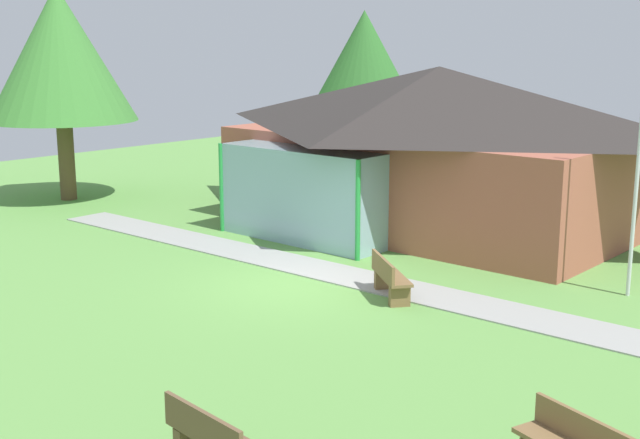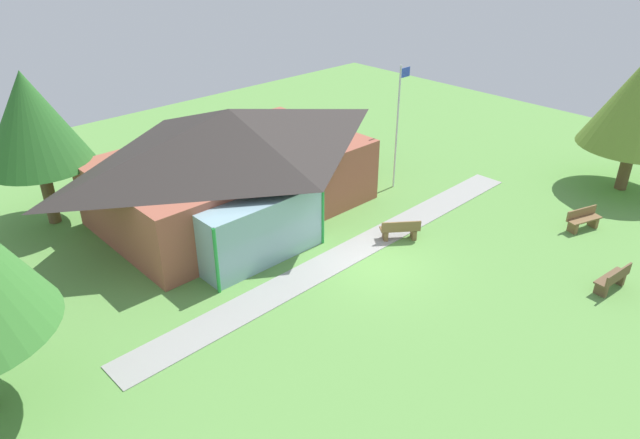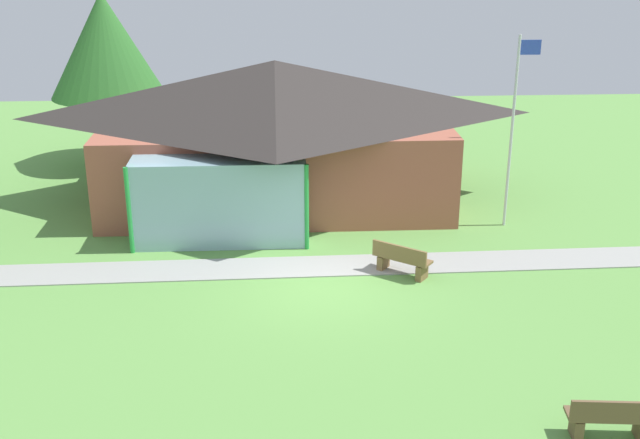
{
  "view_description": "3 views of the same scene",
  "coord_description": "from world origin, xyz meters",
  "px_view_note": "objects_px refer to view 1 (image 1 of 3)",
  "views": [
    {
      "loc": [
        11.41,
        -12.42,
        5.06
      ],
      "look_at": [
        -0.59,
        1.26,
        1.12
      ],
      "focal_mm": 46.51,
      "sensor_mm": 36.0,
      "label": 1
    },
    {
      "loc": [
        -13.37,
        -11.38,
        11.06
      ],
      "look_at": [
        -0.67,
        2.11,
        1.19
      ],
      "focal_mm": 32.46,
      "sensor_mm": 36.0,
      "label": 2
    },
    {
      "loc": [
        -1.13,
        -17.61,
        8.34
      ],
      "look_at": [
        -0.01,
        1.86,
        1.01
      ],
      "focal_mm": 44.62,
      "sensor_mm": 36.0,
      "label": 3
    }
  ],
  "objects_px": {
    "tree_west_hedge": "(60,55)",
    "tree_behind_pavilion_left": "(364,64)",
    "pavilion": "(432,144)",
    "bench_rear_near_path": "(389,279)"
  },
  "relations": [
    {
      "from": "tree_west_hedge",
      "to": "tree_behind_pavilion_left",
      "type": "bearing_deg",
      "value": 59.7
    },
    {
      "from": "pavilion",
      "to": "tree_west_hedge",
      "type": "height_order",
      "value": "tree_west_hedge"
    },
    {
      "from": "tree_west_hedge",
      "to": "tree_behind_pavilion_left",
      "type": "relative_size",
      "value": 1.11
    },
    {
      "from": "bench_rear_near_path",
      "to": "tree_behind_pavilion_left",
      "type": "relative_size",
      "value": 0.24
    },
    {
      "from": "pavilion",
      "to": "tree_west_hedge",
      "type": "bearing_deg",
      "value": -157.82
    },
    {
      "from": "pavilion",
      "to": "tree_west_hedge",
      "type": "xyz_separation_m",
      "value": [
        -11.04,
        -4.5,
        2.36
      ]
    },
    {
      "from": "pavilion",
      "to": "tree_behind_pavilion_left",
      "type": "height_order",
      "value": "tree_behind_pavilion_left"
    },
    {
      "from": "tree_behind_pavilion_left",
      "to": "pavilion",
      "type": "bearing_deg",
      "value": -36.7
    },
    {
      "from": "bench_rear_near_path",
      "to": "tree_west_hedge",
      "type": "xyz_separation_m",
      "value": [
        -14.18,
        1.64,
        4.23
      ]
    },
    {
      "from": "bench_rear_near_path",
      "to": "tree_west_hedge",
      "type": "bearing_deg",
      "value": -149.17
    }
  ]
}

